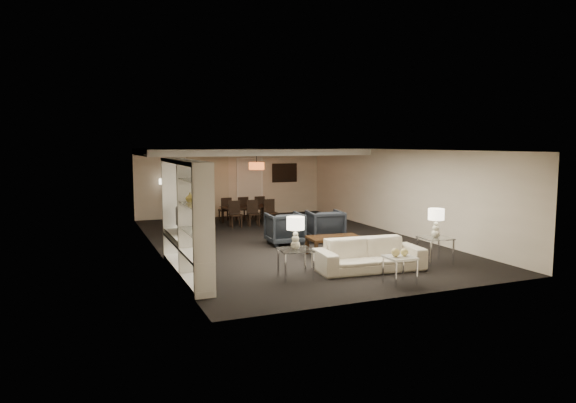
% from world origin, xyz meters
% --- Properties ---
extents(floor, '(11.00, 11.00, 0.00)m').
position_xyz_m(floor, '(0.00, 0.00, 0.00)').
color(floor, black).
rests_on(floor, ground).
extents(ceiling, '(7.00, 11.00, 0.02)m').
position_xyz_m(ceiling, '(0.00, 0.00, 2.50)').
color(ceiling, silver).
rests_on(ceiling, ground).
extents(wall_back, '(7.00, 0.02, 2.50)m').
position_xyz_m(wall_back, '(0.00, 5.50, 1.25)').
color(wall_back, beige).
rests_on(wall_back, ground).
extents(wall_front, '(7.00, 0.02, 2.50)m').
position_xyz_m(wall_front, '(0.00, -5.50, 1.25)').
color(wall_front, beige).
rests_on(wall_front, ground).
extents(wall_left, '(0.02, 11.00, 2.50)m').
position_xyz_m(wall_left, '(-3.50, 0.00, 1.25)').
color(wall_left, beige).
rests_on(wall_left, ground).
extents(wall_right, '(0.02, 11.00, 2.50)m').
position_xyz_m(wall_right, '(3.50, 0.00, 1.25)').
color(wall_right, beige).
rests_on(wall_right, ground).
extents(ceiling_soffit, '(7.00, 4.00, 0.20)m').
position_xyz_m(ceiling_soffit, '(0.00, 3.50, 2.40)').
color(ceiling_soffit, silver).
rests_on(ceiling_soffit, ceiling).
extents(curtains, '(1.50, 0.12, 2.40)m').
position_xyz_m(curtains, '(-0.90, 5.42, 1.20)').
color(curtains, beige).
rests_on(curtains, wall_back).
extents(door, '(0.90, 0.05, 2.10)m').
position_xyz_m(door, '(0.70, 5.47, 1.05)').
color(door, silver).
rests_on(door, wall_back).
extents(painting, '(0.95, 0.04, 0.65)m').
position_xyz_m(painting, '(2.10, 5.46, 1.55)').
color(painting, '#142D38').
rests_on(painting, wall_back).
extents(media_unit, '(0.38, 3.40, 2.35)m').
position_xyz_m(media_unit, '(-3.31, -2.60, 1.18)').
color(media_unit, white).
rests_on(media_unit, wall_left).
extents(pendant_light, '(0.52, 0.52, 0.24)m').
position_xyz_m(pendant_light, '(0.30, 3.50, 1.92)').
color(pendant_light, '#D8591E').
rests_on(pendant_light, ceiling_soffit).
extents(sofa, '(2.35, 1.08, 0.67)m').
position_xyz_m(sofa, '(0.36, -3.64, 0.33)').
color(sofa, beige).
rests_on(sofa, floor).
extents(coffee_table, '(1.32, 0.85, 0.45)m').
position_xyz_m(coffee_table, '(0.36, -2.04, 0.22)').
color(coffee_table, black).
rests_on(coffee_table, floor).
extents(armchair_left, '(0.97, 0.99, 0.85)m').
position_xyz_m(armchair_left, '(-0.24, -0.34, 0.42)').
color(armchair_left, black).
rests_on(armchair_left, floor).
extents(armchair_right, '(1.02, 1.05, 0.85)m').
position_xyz_m(armchair_right, '(0.96, -0.34, 0.42)').
color(armchair_right, black).
rests_on(armchair_right, floor).
extents(side_table_left, '(0.70, 0.70, 0.58)m').
position_xyz_m(side_table_left, '(-1.34, -3.64, 0.29)').
color(side_table_left, white).
rests_on(side_table_left, floor).
extents(side_table_right, '(0.69, 0.69, 0.58)m').
position_xyz_m(side_table_right, '(2.06, -3.64, 0.29)').
color(side_table_right, white).
rests_on(side_table_right, floor).
extents(table_lamp_left, '(0.40, 0.40, 0.65)m').
position_xyz_m(table_lamp_left, '(-1.34, -3.64, 0.91)').
color(table_lamp_left, beige).
rests_on(table_lamp_left, side_table_left).
extents(table_lamp_right, '(0.39, 0.39, 0.65)m').
position_xyz_m(table_lamp_right, '(2.06, -3.64, 0.91)').
color(table_lamp_right, beige).
rests_on(table_lamp_right, side_table_right).
extents(marble_table, '(0.53, 0.53, 0.52)m').
position_xyz_m(marble_table, '(0.36, -4.74, 0.26)').
color(marble_table, silver).
rests_on(marble_table, floor).
extents(gold_gourd_a, '(0.17, 0.17, 0.17)m').
position_xyz_m(gold_gourd_a, '(0.26, -4.74, 0.61)').
color(gold_gourd_a, tan).
rests_on(gold_gourd_a, marble_table).
extents(gold_gourd_b, '(0.15, 0.15, 0.15)m').
position_xyz_m(gold_gourd_b, '(0.46, -4.74, 0.59)').
color(gold_gourd_b, '#E5D379').
rests_on(gold_gourd_b, marble_table).
extents(television, '(1.06, 0.14, 0.61)m').
position_xyz_m(television, '(-3.28, -1.69, 1.06)').
color(television, black).
rests_on(television, media_unit).
extents(vase_blue, '(0.17, 0.17, 0.18)m').
position_xyz_m(vase_blue, '(-3.31, -3.76, 1.15)').
color(vase_blue, '#2834B0').
rests_on(vase_blue, media_unit).
extents(vase_amber, '(0.18, 0.18, 0.19)m').
position_xyz_m(vase_amber, '(-3.31, -3.16, 1.65)').
color(vase_amber, '#B0963A').
rests_on(vase_amber, media_unit).
extents(floor_speaker, '(0.15, 0.15, 1.02)m').
position_xyz_m(floor_speaker, '(-3.07, -1.80, 0.51)').
color(floor_speaker, black).
rests_on(floor_speaker, floor).
extents(dining_table, '(1.68, 1.02, 0.57)m').
position_xyz_m(dining_table, '(-0.05, 3.47, 0.28)').
color(dining_table, black).
rests_on(dining_table, floor).
extents(chair_nl, '(0.41, 0.41, 0.84)m').
position_xyz_m(chair_nl, '(-0.65, 2.82, 0.42)').
color(chair_nl, black).
rests_on(chair_nl, floor).
extents(chair_nm, '(0.44, 0.44, 0.84)m').
position_xyz_m(chair_nm, '(-0.05, 2.82, 0.42)').
color(chair_nm, black).
rests_on(chair_nm, floor).
extents(chair_nr, '(0.40, 0.40, 0.84)m').
position_xyz_m(chair_nr, '(0.55, 2.82, 0.42)').
color(chair_nr, black).
rests_on(chair_nr, floor).
extents(chair_fl, '(0.41, 0.41, 0.84)m').
position_xyz_m(chair_fl, '(-0.65, 4.12, 0.42)').
color(chair_fl, black).
rests_on(chair_fl, floor).
extents(chair_fm, '(0.41, 0.41, 0.84)m').
position_xyz_m(chair_fm, '(-0.05, 4.12, 0.42)').
color(chair_fm, black).
rests_on(chair_fm, floor).
extents(chair_fr, '(0.41, 0.41, 0.84)m').
position_xyz_m(chair_fr, '(0.55, 4.12, 0.42)').
color(chair_fr, black).
rests_on(chair_fr, floor).
extents(floor_lamp, '(0.21, 0.21, 1.46)m').
position_xyz_m(floor_lamp, '(-2.57, 5.20, 0.73)').
color(floor_lamp, black).
rests_on(floor_lamp, floor).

